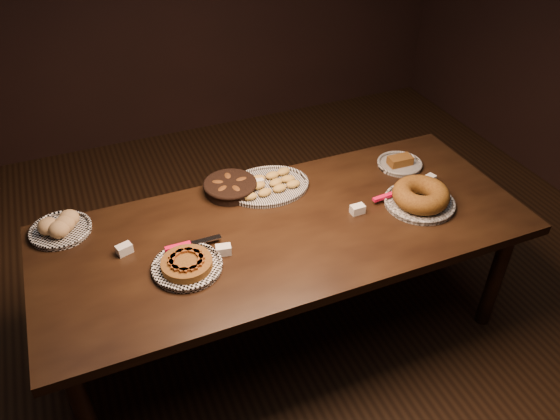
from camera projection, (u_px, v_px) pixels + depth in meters
name	position (u px, v px, depth m)	size (l,w,h in m)	color
ground	(285.00, 329.00, 3.12)	(5.00, 5.00, 0.00)	black
buffet_table	(286.00, 238.00, 2.71)	(2.40, 1.00, 0.75)	black
apple_tart_plate	(187.00, 265.00, 2.41)	(0.36, 0.32, 0.06)	white
madeleine_platter	(267.00, 185.00, 2.92)	(0.45, 0.37, 0.05)	black
bundt_cake_plate	(420.00, 197.00, 2.78)	(0.41, 0.38, 0.11)	black
croissant_basket	(230.00, 186.00, 2.87)	(0.29, 0.29, 0.07)	black
bread_roll_plate	(60.00, 227.00, 2.61)	(0.29, 0.29, 0.09)	white
loaf_plate	(400.00, 163.00, 3.09)	(0.26, 0.26, 0.06)	black
tent_cards	(284.00, 212.00, 2.72)	(1.70, 0.50, 0.04)	white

